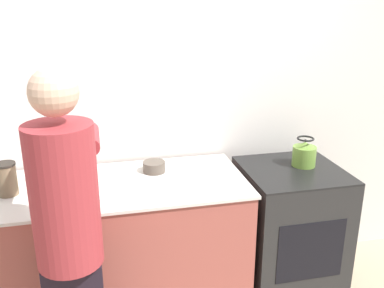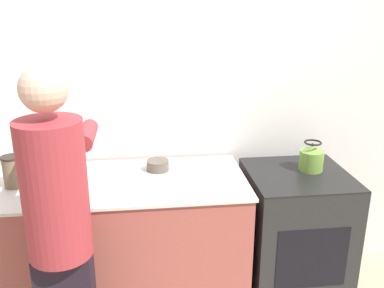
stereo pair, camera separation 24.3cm
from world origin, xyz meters
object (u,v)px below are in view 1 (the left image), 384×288
(knife, at_px, (84,191))
(canister_jar, at_px, (7,179))
(cutting_board, at_px, (82,195))
(person, at_px, (69,234))
(oven, at_px, (288,231))
(bowl_prep, at_px, (154,167))
(kettle, at_px, (304,154))

(knife, xyz_separation_m, canister_jar, (-0.41, 0.09, 0.07))
(cutting_board, height_order, knife, knife)
(person, xyz_separation_m, canister_jar, (-0.35, 0.55, 0.07))
(oven, relative_size, bowl_prep, 6.37)
(cutting_board, relative_size, knife, 1.39)
(person, bearing_deg, kettle, 21.58)
(bowl_prep, bearing_deg, cutting_board, -149.19)
(oven, relative_size, knife, 3.91)
(person, bearing_deg, knife, 82.17)
(person, height_order, kettle, person)
(person, height_order, knife, person)
(bowl_prep, bearing_deg, oven, -11.03)
(cutting_board, height_order, bowl_prep, bowl_prep)
(cutting_board, distance_m, knife, 0.03)
(person, xyz_separation_m, kettle, (1.45, 0.57, 0.06))
(person, xyz_separation_m, cutting_board, (0.05, 0.44, -0.02))
(cutting_board, xyz_separation_m, kettle, (1.40, 0.14, 0.08))
(knife, relative_size, canister_jar, 1.24)
(cutting_board, height_order, canister_jar, canister_jar)
(oven, xyz_separation_m, kettle, (0.09, 0.04, 0.53))
(kettle, bearing_deg, canister_jar, -179.35)
(canister_jar, bearing_deg, oven, -0.78)
(bowl_prep, bearing_deg, kettle, -7.47)
(knife, bearing_deg, oven, -22.49)
(knife, relative_size, kettle, 1.21)
(knife, bearing_deg, cutting_board, -145.78)
(kettle, height_order, canister_jar, kettle)
(oven, xyz_separation_m, person, (-1.36, -0.53, 0.47))
(oven, xyz_separation_m, knife, (-1.30, -0.07, 0.47))
(oven, relative_size, kettle, 4.75)
(person, relative_size, cutting_board, 5.24)
(knife, bearing_deg, person, -123.39)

